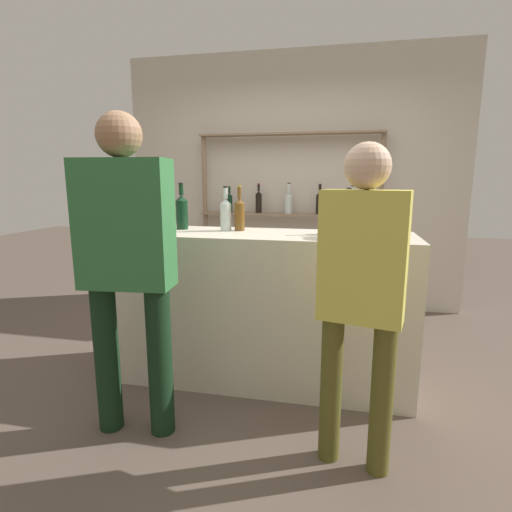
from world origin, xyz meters
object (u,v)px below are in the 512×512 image
Objects in this scene: counter_bottle_2 at (226,214)px; ice_bucket at (360,222)px; counter_bottle_3 at (239,213)px; customer_left at (127,255)px; customer_right at (361,284)px; counter_bottle_0 at (368,215)px; wine_glass at (161,214)px; counter_bottle_4 at (182,211)px; counter_bottle_1 at (348,216)px.

counter_bottle_2 is 0.94m from ice_bucket.
customer_left is (-0.41, -0.86, -0.16)m from counter_bottle_3.
counter_bottle_2 is 0.20× the size of customer_right.
counter_bottle_2 is 1.29m from customer_right.
counter_bottle_2 is at bearing -179.48° from counter_bottle_0.
customer_left is (0.09, -0.64, -0.16)m from wine_glass.
counter_bottle_4 is at bearing 177.86° from counter_bottle_2.
counter_bottle_0 is 1.41m from wine_glass.
counter_bottle_0 is at bearing -62.27° from customer_left.
counter_bottle_4 is 1.70× the size of ice_bucket.
customer_left is (-1.24, -0.68, -0.13)m from ice_bucket.
ice_bucket is 0.75m from customer_right.
counter_bottle_1 is (-0.13, 0.00, -0.01)m from counter_bottle_0.
wine_glass is (-1.39, -0.21, -0.00)m from counter_bottle_0.
counter_bottle_4 is 0.22m from wine_glass.
customer_right is at bearing -35.19° from counter_bottle_4.
counter_bottle_4 is (-1.33, 0.00, 0.00)m from counter_bottle_0.
counter_bottle_3 is (-0.89, 0.01, -0.01)m from counter_bottle_0.
counter_bottle_0 is 0.19× the size of customer_left.
ice_bucket is at bearing 2.00° from wine_glass.
customer_right is at bearing -47.43° from counter_bottle_3.
counter_bottle_2 is at bearing 26.44° from wine_glass.
ice_bucket is (1.33, 0.05, -0.03)m from wine_glass.
counter_bottle_4 is (-1.20, 0.00, 0.01)m from counter_bottle_1.
customer_left is at bearing -110.50° from counter_bottle_2.
counter_bottle_3 is 1.61× the size of ice_bucket.
counter_bottle_0 reaches higher than wine_glass.
counter_bottle_4 is at bearing 73.75° from wine_glass.
ice_bucket is (0.07, -0.16, -0.02)m from counter_bottle_1.
customer_right is (-0.07, -0.88, -0.25)m from counter_bottle_0.
customer_right is at bearing -27.05° from wine_glass.
counter_bottle_1 is 0.18m from ice_bucket.
counter_bottle_1 is at bearing 0.70° from counter_bottle_2.
customer_left is (-1.17, -0.85, -0.15)m from counter_bottle_1.
counter_bottle_2 is 1.85× the size of wine_glass.
counter_bottle_4 is 1.28m from ice_bucket.
customer_right reaches higher than ice_bucket.
counter_bottle_2 is 0.10m from counter_bottle_3.
customer_left reaches higher than counter_bottle_1.
counter_bottle_3 is 0.95× the size of counter_bottle_4.
counter_bottle_0 is 1.33m from counter_bottle_4.
counter_bottle_1 is at bearing -0.65° from counter_bottle_3.
counter_bottle_3 reaches higher than counter_bottle_1.
counter_bottle_3 is at bearing 179.35° from counter_bottle_0.
wine_glass is at bearing -171.45° from counter_bottle_0.
counter_bottle_1 is at bearing 9.50° from wine_glass.
counter_bottle_3 is (-0.76, 0.01, 0.00)m from counter_bottle_1.
counter_bottle_1 is 0.92m from customer_right.
customer_left reaches higher than counter_bottle_0.
counter_bottle_2 is at bearing -168.85° from counter_bottle_3.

